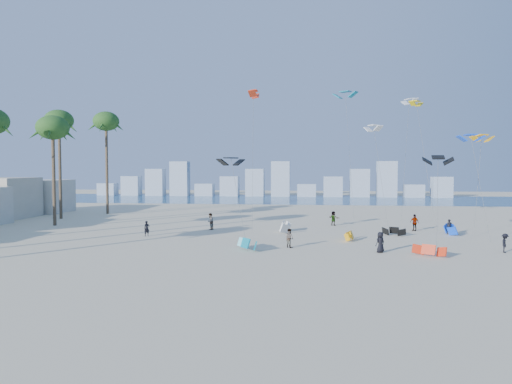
# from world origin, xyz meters

# --- Properties ---
(ground) EXTENTS (220.00, 220.00, 0.00)m
(ground) POSITION_xyz_m (0.00, 0.00, 0.00)
(ground) COLOR beige
(ground) RESTS_ON ground
(ocean) EXTENTS (220.00, 220.00, 0.00)m
(ocean) POSITION_xyz_m (0.00, 72.00, 0.01)
(ocean) COLOR navy
(ocean) RESTS_ON ground
(kitesurfer_near) EXTENTS (0.67, 0.63, 1.53)m
(kitesurfer_near) POSITION_xyz_m (-8.02, 15.90, 0.77)
(kitesurfer_near) COLOR black
(kitesurfer_near) RESTS_ON ground
(kitesurfer_mid) EXTENTS (1.00, 1.00, 1.64)m
(kitesurfer_mid) POSITION_xyz_m (6.47, 10.89, 0.82)
(kitesurfer_mid) COLOR gray
(kitesurfer_mid) RESTS_ON ground
(kitesurfers_far) EXTENTS (27.53, 18.59, 1.85)m
(kitesurfers_far) POSITION_xyz_m (12.66, 19.43, 0.86)
(kitesurfers_far) COLOR black
(kitesurfers_far) RESTS_ON ground
(grounded_kites) EXTENTS (21.81, 15.42, 1.05)m
(grounded_kites) POSITION_xyz_m (12.32, 16.17, 0.46)
(grounded_kites) COLOR #0C7993
(grounded_kites) RESTS_ON ground
(flying_kites) EXTENTS (29.03, 34.53, 18.14)m
(flying_kites) POSITION_xyz_m (15.59, 25.87, 12.72)
(flying_kites) COLOR black
(flying_kites) RESTS_ON ground
(palm_row) EXTENTS (7.20, 44.80, 15.15)m
(palm_row) POSITION_xyz_m (-23.17, 16.19, 11.67)
(palm_row) COLOR brown
(palm_row) RESTS_ON ground
(distant_skyline) EXTENTS (85.00, 3.00, 8.40)m
(distant_skyline) POSITION_xyz_m (-1.19, 82.00, 3.09)
(distant_skyline) COLOR #9EADBF
(distant_skyline) RESTS_ON ground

